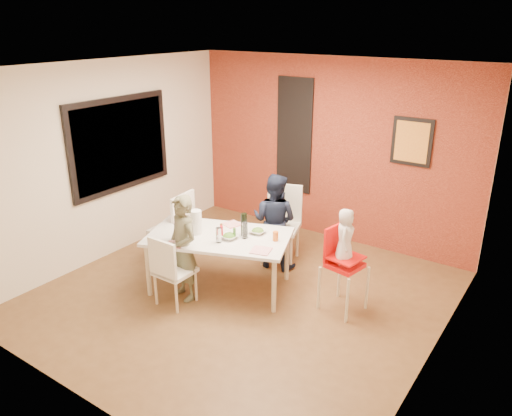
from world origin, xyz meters
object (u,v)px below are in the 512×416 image
Objects in this scene: high_chair at (341,261)px; wine_bottle at (244,225)px; child_near at (183,248)px; chair_near at (170,268)px; dining_table at (219,240)px; paper_towel_roll at (196,222)px; chair_left at (176,225)px; child_far at (274,221)px; chair_far at (282,219)px; toddler at (345,236)px.

wine_bottle is (-1.19, -0.24, 0.25)m from high_chair.
chair_near is at bearing -73.47° from child_near.
high_chair reaches higher than dining_table.
wine_bottle is 0.94× the size of paper_towel_roll.
chair_left is at bearing 106.34° from high_chair.
wine_bottle is (0.45, 0.84, 0.36)m from chair_near.
child_near is (0.67, -0.60, 0.07)m from chair_left.
chair_left is 0.91m from child_near.
child_far is 0.75m from wine_bottle.
wine_bottle is (0.25, 0.18, 0.21)m from dining_table.
chair_far is at bearing 79.95° from dining_table.
child_near is (0.00, 0.24, 0.16)m from chair_near.
chair_near is 2.90× the size of paper_towel_roll.
dining_table is 0.71m from chair_near.
chair_left is 0.80× the size of child_near.
child_near reaches higher than wine_bottle.
child_near reaches higher than toddler.
toddler reaches higher than chair_far.
paper_towel_roll reaches higher than chair_near.
high_chair is at bearing 89.53° from chair_left.
high_chair is 1.55× the size of toddler.
chair_near is 0.85× the size of chair_left.
toddler is at bearing 152.01° from child_far.
chair_near reaches higher than dining_table.
child_far is (0.43, 1.32, 0.00)m from child_near.
chair_far is 3.71× the size of wine_bottle.
high_chair is at bearing 16.18° from dining_table.
high_chair is at bearing 11.51° from wine_bottle.
child_near is 0.78m from wine_bottle.
chair_far is 0.81× the size of child_far.
child_near is at bearing 99.06° from toddler.
chair_near is 0.67× the size of child_far.
chair_near is 2.03m from toddler.
chair_near is 0.67m from paper_towel_roll.
dining_table is at bearing 88.13° from toddler.
paper_towel_roll is (-0.51, -0.29, 0.01)m from wine_bottle.
dining_table is 2.98× the size of toddler.
wine_bottle reaches higher than dining_table.
chair_left is at bearing 78.18° from toddler.
chair_far is 0.26m from child_far.
dining_table is 2.20× the size of chair_near.
chair_far is at bearing 42.31° from toddler.
child_near is at bearing 127.55° from high_chair.
high_chair is at bearing 151.93° from child_far.
wine_bottle is at bearing -117.81° from chair_near.
high_chair reaches higher than chair_near.
child_near reaches higher than chair_left.
child_near is at bearing -89.59° from chair_near.
toddler reaches higher than chair_near.
dining_table is 0.93m from child_far.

